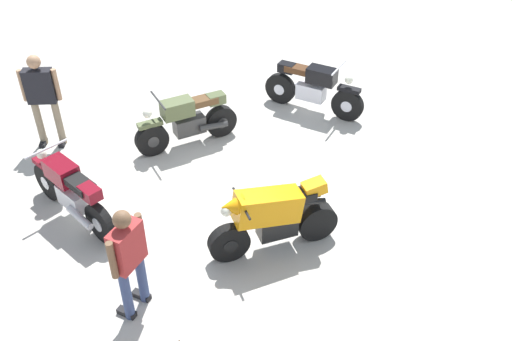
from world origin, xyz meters
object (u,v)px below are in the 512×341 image
(motorcycle_olive_vintage, at_px, (187,121))
(person_in_red_shirt, at_px, (129,257))
(motorcycle_maroon_cruiser, at_px, (71,191))
(motorcycle_black_cruiser, at_px, (313,87))
(motorcycle_orange_sportbike, at_px, (273,216))
(person_in_black_shirt, at_px, (42,95))

(motorcycle_olive_vintage, height_order, person_in_red_shirt, person_in_red_shirt)
(motorcycle_maroon_cruiser, xyz_separation_m, motorcycle_olive_vintage, (-2.36, -1.04, -0.03))
(motorcycle_maroon_cruiser, bearing_deg, motorcycle_black_cruiser, -96.93)
(motorcycle_olive_vintage, bearing_deg, motorcycle_orange_sportbike, 90.85)
(motorcycle_black_cruiser, bearing_deg, motorcycle_maroon_cruiser, -112.12)
(person_in_red_shirt, bearing_deg, motorcycle_orange_sportbike, -121.26)
(motorcycle_olive_vintage, bearing_deg, person_in_black_shirt, -28.58)
(motorcycle_orange_sportbike, xyz_separation_m, person_in_red_shirt, (2.12, 0.11, 0.34))
(motorcycle_maroon_cruiser, bearing_deg, motorcycle_orange_sportbike, -148.89)
(person_in_black_shirt, bearing_deg, motorcycle_black_cruiser, 100.44)
(motorcycle_olive_vintage, height_order, person_in_black_shirt, person_in_black_shirt)
(motorcycle_orange_sportbike, distance_m, motorcycle_maroon_cruiser, 3.11)
(motorcycle_maroon_cruiser, height_order, person_in_red_shirt, person_in_red_shirt)
(motorcycle_maroon_cruiser, xyz_separation_m, person_in_red_shirt, (-0.21, 2.16, 0.42))
(motorcycle_orange_sportbike, height_order, person_in_black_shirt, person_in_black_shirt)
(motorcycle_black_cruiser, height_order, person_in_red_shirt, person_in_red_shirt)
(motorcycle_black_cruiser, height_order, person_in_black_shirt, person_in_black_shirt)
(motorcycle_maroon_cruiser, height_order, person_in_black_shirt, person_in_black_shirt)
(motorcycle_black_cruiser, xyz_separation_m, person_in_black_shirt, (4.84, -1.36, 0.50))
(motorcycle_maroon_cruiser, distance_m, person_in_red_shirt, 2.21)
(motorcycle_black_cruiser, bearing_deg, person_in_black_shirt, -138.38)
(motorcycle_maroon_cruiser, distance_m, motorcycle_olive_vintage, 2.58)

